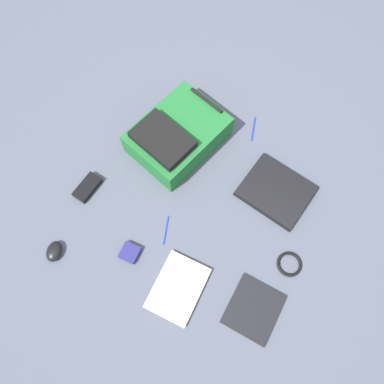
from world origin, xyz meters
TOP-DOWN VIEW (x-y plane):
  - ground_plane at (0.00, 0.00)m, footprint 3.51×3.51m
  - backpack at (-0.21, 0.23)m, footprint 0.44×0.51m
  - laptop at (0.31, 0.18)m, footprint 0.35×0.32m
  - book_red at (0.08, -0.41)m, footprint 0.20×0.27m
  - book_blue at (0.40, -0.36)m, footprint 0.22×0.24m
  - computer_mouse at (-0.48, -0.49)m, footprint 0.09×0.11m
  - cable_coil at (0.48, -0.12)m, footprint 0.11×0.11m
  - power_brick at (-0.50, -0.16)m, footprint 0.09×0.15m
  - pen_black at (-0.07, -0.20)m, footprint 0.04×0.13m
  - pen_blue at (0.10, 0.45)m, footprint 0.04×0.14m
  - earbud_pouch at (-0.17, -0.36)m, footprint 0.08×0.08m

SIDE VIEW (x-z plane):
  - ground_plane at x=0.00m, z-range 0.00..0.00m
  - pen_black at x=-0.07m, z-range 0.00..0.01m
  - pen_blue at x=0.10m, z-range 0.00..0.01m
  - cable_coil at x=0.48m, z-range 0.00..0.01m
  - book_blue at x=0.40m, z-range 0.00..0.02m
  - book_red at x=0.08m, z-range 0.00..0.02m
  - earbud_pouch at x=-0.17m, z-range 0.00..0.03m
  - power_brick at x=-0.50m, z-range 0.00..0.03m
  - laptop at x=0.31m, z-range 0.00..0.03m
  - computer_mouse at x=-0.48m, z-range 0.00..0.04m
  - backpack at x=-0.21m, z-range -0.01..0.16m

